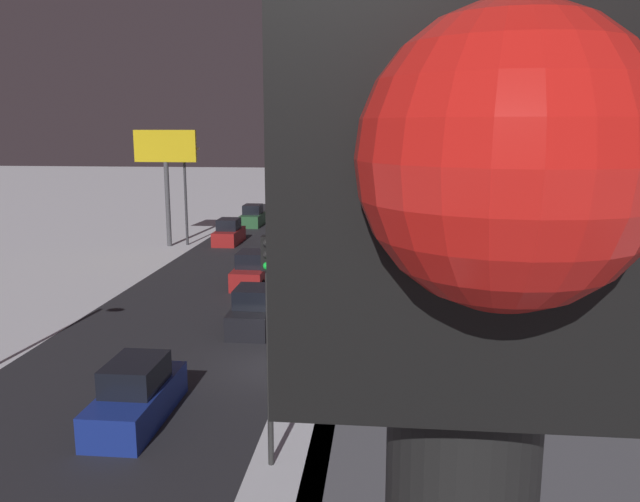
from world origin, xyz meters
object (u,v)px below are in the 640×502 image
(sedan_blue, at_px, (137,396))
(commercial_billboard, at_px, (166,158))
(sedan_black, at_px, (254,312))
(traffic_light_mid, at_px, (331,217))
(traffic_light_distant, at_px, (359,170))
(sedan_red_3, at_px, (229,233))
(traffic_light_near, at_px, (269,318))
(sedan_green, at_px, (253,217))
(subway_train, at_px, (408,147))
(sedan_red, at_px, (252,271))
(traffic_light_far, at_px, (350,186))

(sedan_blue, xyz_separation_m, commercial_billboard, (8.93, -29.24, 6.03))
(sedan_black, bearing_deg, traffic_light_mid, 68.54)
(traffic_light_mid, bearing_deg, traffic_light_distant, -90.00)
(sedan_red_3, relative_size, sedan_blue, 0.90)
(sedan_red_3, bearing_deg, traffic_light_near, 105.67)
(sedan_green, bearing_deg, sedan_black, 101.78)
(traffic_light_near, bearing_deg, traffic_light_distant, -90.00)
(traffic_light_near, bearing_deg, sedan_green, -77.66)
(subway_train, bearing_deg, sedan_red_3, 5.86)
(sedan_green, xyz_separation_m, traffic_light_near, (-9.30, 42.50, 3.40))
(sedan_blue, xyz_separation_m, sedan_black, (-1.80, -9.53, 0.00))
(sedan_red, height_order, traffic_light_mid, traffic_light_mid)
(traffic_light_mid, bearing_deg, sedan_blue, 74.46)
(sedan_black, bearing_deg, traffic_light_far, 83.77)
(subway_train, distance_m, sedan_black, 24.97)
(traffic_light_near, bearing_deg, commercial_billboard, -66.61)
(traffic_light_near, distance_m, traffic_light_far, 38.38)
(traffic_light_mid, bearing_deg, sedan_green, -68.25)
(sedan_blue, height_order, sedan_black, same)
(sedan_red_3, height_order, traffic_light_distant, traffic_light_distant)
(commercial_billboard, bearing_deg, sedan_blue, 106.99)
(sedan_black, distance_m, commercial_billboard, 23.25)
(sedan_green, relative_size, traffic_light_far, 0.67)
(sedan_red, distance_m, sedan_black, 8.46)
(subway_train, bearing_deg, sedan_red, 57.01)
(sedan_red, bearing_deg, sedan_green, 101.59)
(sedan_green, bearing_deg, subway_train, 150.59)
(traffic_light_far, bearing_deg, sedan_blue, 82.58)
(sedan_red, xyz_separation_m, traffic_light_mid, (-4.70, 0.88, 3.41))
(traffic_light_near, relative_size, commercial_billboard, 0.72)
(sedan_blue, height_order, commercial_billboard, commercial_billboard)
(sedan_black, height_order, commercial_billboard, commercial_billboard)
(traffic_light_near, bearing_deg, traffic_light_far, -90.00)
(sedan_red_3, height_order, traffic_light_near, traffic_light_near)
(traffic_light_distant, bearing_deg, sedan_green, 58.31)
(sedan_green, distance_m, traffic_light_distant, 18.03)
(traffic_light_distant, bearing_deg, traffic_light_mid, 90.00)
(subway_train, bearing_deg, traffic_light_near, 82.22)
(commercial_billboard, bearing_deg, sedan_black, 118.57)
(traffic_light_mid, bearing_deg, sedan_red_3, -56.34)
(sedan_red, relative_size, sedan_blue, 0.93)
(subway_train, height_order, sedan_green, subway_train)
(sedan_red, height_order, commercial_billboard, commercial_billboard)
(subway_train, distance_m, traffic_light_near, 35.08)
(sedan_black, height_order, traffic_light_distant, traffic_light_distant)
(subway_train, xyz_separation_m, commercial_billboard, (18.36, 3.07, -0.78))
(sedan_blue, bearing_deg, traffic_light_near, -25.90)
(traffic_light_distant, bearing_deg, sedan_blue, 85.14)
(traffic_light_far, bearing_deg, sedan_red_3, 29.31)
(sedan_black, bearing_deg, sedan_red_3, 106.69)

